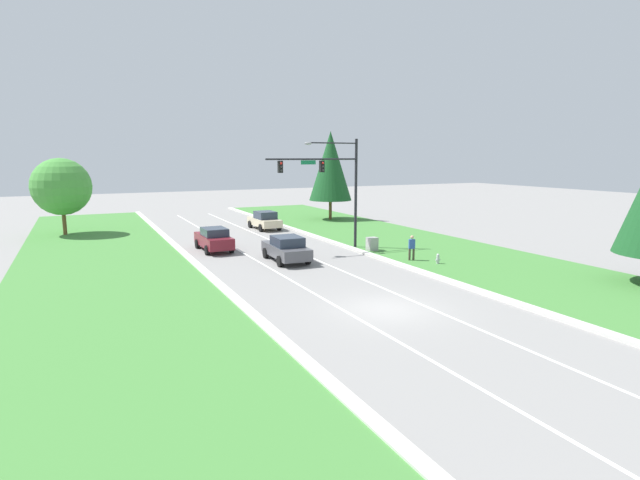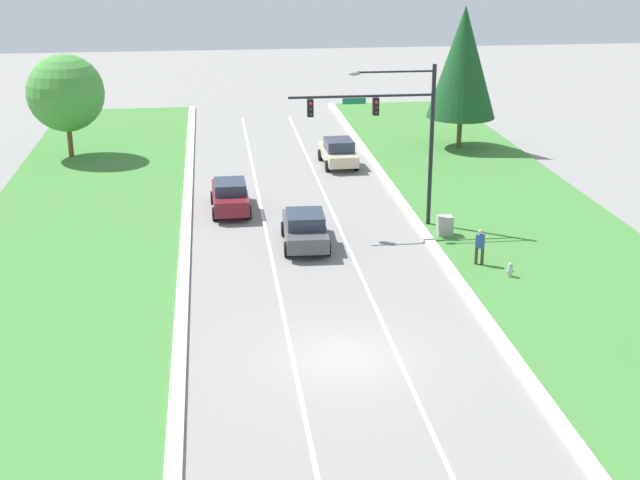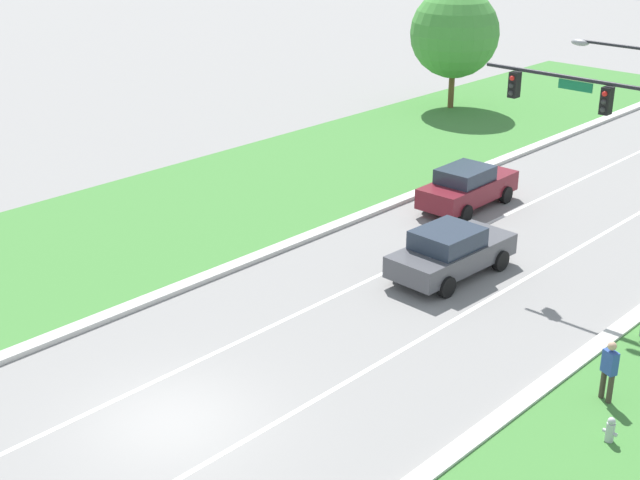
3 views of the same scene
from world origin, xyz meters
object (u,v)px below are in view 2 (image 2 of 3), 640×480
at_px(champagne_sedan, 338,152).
at_px(graphite_sedan, 305,228).
at_px(burgundy_sedan, 230,196).
at_px(traffic_signal_mast, 392,122).
at_px(utility_cabinet, 445,226).
at_px(conifer_far_right_tree, 463,62).
at_px(oak_near_left_tree, 66,93).
at_px(pedestrian, 480,246).
at_px(fire_hydrant, 510,271).

distance_m(champagne_sedan, graphite_sedan, 14.60).
bearing_deg(burgundy_sedan, champagne_sedan, 50.10).
relative_size(traffic_signal_mast, utility_cabinet, 7.79).
distance_m(traffic_signal_mast, conifer_far_right_tree, 17.22).
bearing_deg(burgundy_sedan, oak_near_left_tree, 126.81).
bearing_deg(oak_near_left_tree, champagne_sedan, -13.47).
xyz_separation_m(utility_cabinet, pedestrian, (0.49, -3.99, 0.43)).
xyz_separation_m(graphite_sedan, fire_hydrant, (8.08, -5.07, -0.49)).
height_order(graphite_sedan, oak_near_left_tree, oak_near_left_tree).
bearing_deg(graphite_sedan, utility_cabinet, 6.00).
bearing_deg(fire_hydrant, traffic_signal_mast, 117.01).
bearing_deg(oak_near_left_tree, pedestrian, -47.06).
bearing_deg(champagne_sedan, burgundy_sedan, -130.65).
distance_m(burgundy_sedan, fire_hydrant, 15.61).
bearing_deg(champagne_sedan, graphite_sedan, -106.02).
distance_m(burgundy_sedan, utility_cabinet, 11.25).
relative_size(burgundy_sedan, conifer_far_right_tree, 0.50).
relative_size(traffic_signal_mast, graphite_sedan, 1.69).
distance_m(traffic_signal_mast, graphite_sedan, 6.57).
bearing_deg(graphite_sedan, pedestrian, -24.05).
height_order(traffic_signal_mast, champagne_sedan, traffic_signal_mast).
bearing_deg(traffic_signal_mast, burgundy_sedan, 155.55).
distance_m(fire_hydrant, conifer_far_right_tree, 23.58).
bearing_deg(fire_hydrant, conifer_far_right_tree, 79.81).
distance_m(traffic_signal_mast, oak_near_left_tree, 23.57).
bearing_deg(conifer_far_right_tree, traffic_signal_mast, -116.77).
bearing_deg(graphite_sedan, fire_hydrant, -30.00).
relative_size(burgundy_sedan, pedestrian, 2.72).
height_order(utility_cabinet, conifer_far_right_tree, conifer_far_right_tree).
xyz_separation_m(oak_near_left_tree, conifer_far_right_tree, (25.09, -0.57, 1.53)).
height_order(traffic_signal_mast, oak_near_left_tree, traffic_signal_mast).
bearing_deg(burgundy_sedan, utility_cabinet, -28.55).
bearing_deg(burgundy_sedan, graphite_sedan, -61.03).
bearing_deg(fire_hydrant, champagne_sedan, 103.13).
height_order(utility_cabinet, pedestrian, pedestrian).
bearing_deg(traffic_signal_mast, conifer_far_right_tree, 63.23).
bearing_deg(graphite_sedan, oak_near_left_tree, 127.67).
bearing_deg(champagne_sedan, oak_near_left_tree, 164.76).
bearing_deg(pedestrian, burgundy_sedan, -19.08).
xyz_separation_m(burgundy_sedan, oak_near_left_tree, (-9.69, 12.46, 3.29)).
height_order(traffic_signal_mast, burgundy_sedan, traffic_signal_mast).
distance_m(graphite_sedan, conifer_far_right_tree, 21.87).
distance_m(oak_near_left_tree, conifer_far_right_tree, 25.14).
relative_size(champagne_sedan, graphite_sedan, 0.97).
height_order(champagne_sedan, utility_cabinet, champagne_sedan).
relative_size(traffic_signal_mast, champagne_sedan, 1.74).
bearing_deg(pedestrian, fire_hydrant, 141.99).
relative_size(champagne_sedan, fire_hydrant, 6.47).
distance_m(traffic_signal_mast, burgundy_sedan, 9.47).
height_order(traffic_signal_mast, graphite_sedan, traffic_signal_mast).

